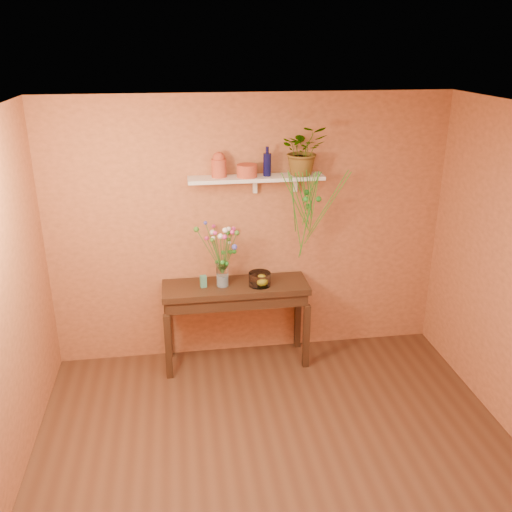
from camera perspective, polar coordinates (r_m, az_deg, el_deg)
The scene contains 13 objects.
room at distance 3.76m, azimuth 3.49°, elevation -7.16°, with size 4.04×4.04×2.70m.
sideboard at distance 5.55m, azimuth -2.12°, elevation -4.16°, with size 1.45×0.47×0.88m.
wall_shelf at distance 5.30m, azimuth 0.13°, elevation 8.02°, with size 1.30×0.24×0.19m.
terracotta_jug at distance 5.25m, azimuth -3.85°, elevation 9.36°, with size 0.17×0.17×0.24m.
terracotta_pot at distance 5.26m, azimuth -0.95°, elevation 8.81°, with size 0.19×0.19×0.12m, color #BC4630.
blue_bottle at distance 5.29m, azimuth 1.16°, elevation 9.49°, with size 0.09×0.09×0.28m.
spider_plant at distance 5.33m, azimuth 4.93°, elevation 10.86°, with size 0.43×0.37×0.47m, color #257A23.
plant_fronds at distance 5.30m, azimuth 5.46°, elevation 5.59°, with size 0.66×0.37×0.91m.
glass_vase at distance 5.43m, azimuth -3.49°, elevation -2.08°, with size 0.12×0.12×0.25m.
bouquet at distance 5.30m, azimuth -3.52°, elevation 1.47°, with size 0.43×0.46×0.53m.
glass_bowl at distance 5.45m, azimuth 0.38°, elevation -2.44°, with size 0.22×0.22×0.13m.
lemon at distance 5.45m, azimuth 0.58°, elevation -2.63°, with size 0.08×0.08×0.08m, color #F2F013.
carton at distance 5.43m, azimuth -5.47°, elevation -2.63°, with size 0.06×0.05×0.12m, color teal.
Camera 1 is at (-0.71, -3.23, 3.15)m, focal length 38.70 mm.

